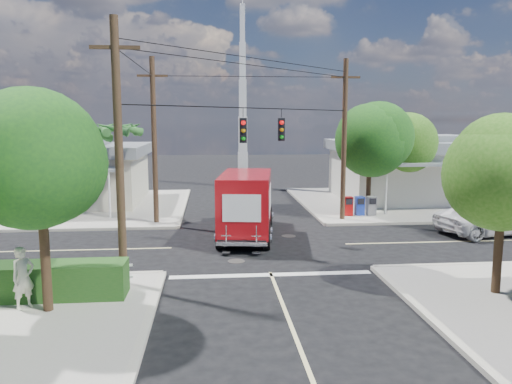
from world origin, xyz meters
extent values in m
plane|color=black|center=(0.00, 0.00, 0.00)|extent=(120.00, 120.00, 0.00)
cube|color=#A39E93|center=(11.00, 11.00, 0.07)|extent=(14.00, 14.00, 0.14)
cube|color=#AFAA9B|center=(4.00, 11.00, 0.07)|extent=(0.25, 14.00, 0.14)
cube|color=#AFAA9B|center=(11.00, 4.00, 0.07)|extent=(14.00, 0.25, 0.14)
cube|color=#A39E93|center=(-11.00, 11.00, 0.07)|extent=(14.00, 14.00, 0.14)
cube|color=#AFAA9B|center=(-4.00, 11.00, 0.07)|extent=(0.25, 14.00, 0.14)
cube|color=#AFAA9B|center=(-11.00, 4.00, 0.07)|extent=(14.00, 0.25, 0.14)
cube|color=#AFAA9B|center=(4.00, -11.00, 0.07)|extent=(0.25, 14.00, 0.14)
cube|color=#AFAA9B|center=(-4.00, -11.00, 0.07)|extent=(0.25, 14.00, 0.14)
cube|color=beige|center=(0.00, 10.00, 0.01)|extent=(0.12, 12.00, 0.01)
cube|color=beige|center=(0.00, -10.00, 0.01)|extent=(0.12, 12.00, 0.01)
cube|color=beige|center=(10.00, 0.00, 0.01)|extent=(12.00, 0.12, 0.01)
cube|color=beige|center=(-10.00, 0.00, 0.01)|extent=(12.00, 0.12, 0.01)
cube|color=silver|center=(0.00, -4.30, 0.01)|extent=(7.50, 0.40, 0.01)
cube|color=silver|center=(12.50, 12.00, 1.84)|extent=(11.00, 8.00, 3.40)
cube|color=gray|center=(12.50, 12.00, 3.89)|extent=(11.80, 8.80, 0.70)
cube|color=gray|center=(12.50, 12.00, 4.39)|extent=(6.05, 4.40, 0.50)
cube|color=gray|center=(12.50, 7.10, 3.04)|extent=(9.90, 1.80, 0.15)
cylinder|color=silver|center=(8.10, 6.30, 1.59)|extent=(0.12, 0.12, 2.90)
cube|color=beige|center=(-12.00, 12.50, 1.74)|extent=(10.00, 8.00, 3.20)
cube|color=gray|center=(-12.00, 12.50, 3.69)|extent=(10.80, 8.80, 0.70)
cube|color=gray|center=(-12.00, 12.50, 4.19)|extent=(5.50, 4.40, 0.50)
cube|color=gray|center=(-12.00, 7.60, 2.84)|extent=(9.00, 1.80, 0.15)
cylinder|color=silver|center=(-8.00, 6.80, 1.49)|extent=(0.12, 0.12, 2.70)
cube|color=silver|center=(0.50, 20.00, 1.50)|extent=(0.80, 0.80, 3.00)
cube|color=silver|center=(0.50, 20.00, 4.50)|extent=(0.70, 0.70, 3.00)
cube|color=silver|center=(0.50, 20.00, 7.50)|extent=(0.60, 0.60, 3.00)
cube|color=silver|center=(0.50, 20.00, 10.50)|extent=(0.50, 0.50, 3.00)
cube|color=silver|center=(0.50, 20.00, 13.50)|extent=(0.40, 0.40, 3.00)
cylinder|color=#422D1C|center=(-7.00, -7.50, 2.00)|extent=(0.28, 0.28, 3.71)
sphere|color=#164517|center=(-7.00, -7.50, 4.32)|extent=(3.71, 3.71, 3.71)
sphere|color=#164517|center=(-7.40, -7.30, 4.55)|extent=(3.02, 3.02, 3.02)
sphere|color=#164517|center=(-6.65, -7.80, 4.20)|extent=(3.25, 3.25, 3.25)
cylinder|color=#422D1C|center=(7.20, 6.80, 2.19)|extent=(0.28, 0.28, 4.10)
sphere|color=#164517|center=(7.20, 6.80, 4.75)|extent=(4.10, 4.10, 4.10)
sphere|color=#164517|center=(6.80, 7.00, 5.00)|extent=(3.33, 3.33, 3.33)
sphere|color=#164517|center=(7.55, 6.50, 4.62)|extent=(3.58, 3.58, 3.58)
cylinder|color=#422D1C|center=(9.80, 9.00, 1.93)|extent=(0.28, 0.28, 3.58)
sphere|color=#275E12|center=(9.80, 9.00, 4.17)|extent=(3.58, 3.58, 3.58)
sphere|color=#275E12|center=(9.40, 9.20, 4.40)|extent=(2.91, 2.91, 2.91)
sphere|color=#275E12|center=(10.15, 8.70, 4.06)|extent=(3.14, 3.14, 3.14)
cylinder|color=#422D1C|center=(7.00, -7.20, 1.87)|extent=(0.28, 0.28, 3.46)
sphere|color=#275E12|center=(7.00, -7.20, 4.03)|extent=(3.46, 3.46, 3.46)
sphere|color=#275E12|center=(6.60, -7.00, 4.24)|extent=(2.81, 2.81, 2.81)
cylinder|color=#422D1C|center=(-7.50, 7.50, 2.64)|extent=(0.24, 0.24, 5.00)
cone|color=#2F6D2C|center=(-6.60, 7.50, 5.24)|extent=(0.50, 2.06, 0.98)
cone|color=#2F6D2C|center=(-6.94, 8.20, 5.24)|extent=(1.92, 1.68, 0.98)
cone|color=#2F6D2C|center=(-7.70, 8.38, 5.24)|extent=(2.12, 0.95, 0.98)
cone|color=#2F6D2C|center=(-8.31, 7.89, 5.24)|extent=(1.34, 2.07, 0.98)
cone|color=#2F6D2C|center=(-8.31, 7.11, 5.24)|extent=(1.34, 2.07, 0.98)
cone|color=#2F6D2C|center=(-7.70, 6.62, 5.24)|extent=(2.12, 0.95, 0.98)
cone|color=#2F6D2C|center=(-6.94, 6.80, 5.24)|extent=(1.92, 1.68, 0.98)
cylinder|color=#422D1C|center=(-9.50, 9.00, 2.44)|extent=(0.24, 0.24, 4.60)
cone|color=#2F6D2C|center=(-8.60, 9.00, 4.84)|extent=(0.50, 2.06, 0.98)
cone|color=#2F6D2C|center=(-8.94, 9.70, 4.84)|extent=(1.92, 1.68, 0.98)
cone|color=#2F6D2C|center=(-9.70, 9.88, 4.84)|extent=(2.12, 0.95, 0.98)
cone|color=#2F6D2C|center=(-10.31, 9.39, 4.84)|extent=(1.34, 2.07, 0.98)
cone|color=#2F6D2C|center=(-10.31, 8.61, 4.84)|extent=(1.34, 2.07, 0.98)
cone|color=#2F6D2C|center=(-9.70, 8.12, 4.84)|extent=(2.12, 0.95, 0.98)
cone|color=#2F6D2C|center=(-8.94, 8.30, 4.84)|extent=(1.92, 1.68, 0.98)
cylinder|color=#473321|center=(-5.20, -5.20, 4.50)|extent=(0.28, 0.28, 9.00)
cube|color=#473321|center=(-5.20, -5.20, 8.00)|extent=(1.60, 0.12, 0.12)
cylinder|color=#473321|center=(5.20, 5.20, 4.50)|extent=(0.28, 0.28, 9.00)
cube|color=#473321|center=(5.20, 5.20, 8.00)|extent=(1.60, 0.12, 0.12)
cylinder|color=#473321|center=(-5.20, 5.20, 4.50)|extent=(0.28, 0.28, 9.00)
cube|color=#473321|center=(-5.20, 5.20, 8.00)|extent=(1.60, 0.12, 0.12)
cylinder|color=black|center=(0.00, 0.00, 6.20)|extent=(10.43, 10.43, 0.04)
cube|color=black|center=(-0.80, -0.80, 5.25)|extent=(0.30, 0.24, 1.05)
sphere|color=red|center=(-0.80, -0.94, 5.58)|extent=(0.20, 0.20, 0.20)
cube|color=black|center=(1.10, 1.10, 5.25)|extent=(0.30, 0.24, 1.05)
sphere|color=red|center=(1.10, 0.96, 5.58)|extent=(0.20, 0.20, 0.20)
cube|color=silver|center=(-7.80, -5.60, 0.49)|extent=(5.94, 0.05, 0.08)
cube|color=silver|center=(-7.80, -5.60, 0.89)|extent=(5.94, 0.05, 0.08)
cube|color=silver|center=(-5.00, -5.60, 0.64)|extent=(0.09, 0.06, 1.00)
cube|color=#1B4617|center=(-8.00, -6.40, 0.69)|extent=(6.20, 1.20, 1.10)
cube|color=#A50A0A|center=(5.80, 6.20, 0.69)|extent=(0.50, 0.50, 1.10)
cube|color=#18319E|center=(6.50, 6.20, 0.69)|extent=(0.50, 0.50, 1.10)
cube|color=slate|center=(7.20, 6.20, 0.69)|extent=(0.50, 0.50, 1.10)
cube|color=black|center=(-0.44, 2.09, 0.50)|extent=(3.03, 7.31, 0.23)
cube|color=#A90C12|center=(-0.06, 4.84, 1.23)|extent=(2.37, 1.83, 2.00)
cube|color=black|center=(0.02, 5.47, 1.59)|extent=(1.92, 0.48, 0.86)
cube|color=silver|center=(0.05, 5.65, 0.59)|extent=(2.09, 0.39, 0.32)
cube|color=#A90C12|center=(-0.55, 1.28, 1.86)|extent=(2.97, 5.53, 2.64)
cube|color=white|center=(0.59, 1.13, 2.00)|extent=(0.46, 3.25, 1.18)
cube|color=white|center=(-1.69, 1.44, 2.00)|extent=(0.46, 3.25, 1.18)
cube|color=white|center=(-0.91, -1.35, 2.00)|extent=(1.62, 0.24, 1.18)
cube|color=silver|center=(-0.93, -1.47, 0.50)|extent=(2.19, 0.52, 0.16)
cube|color=silver|center=(-1.57, -1.50, 0.86)|extent=(0.41, 0.11, 0.91)
cube|color=silver|center=(-0.31, -1.67, 0.86)|extent=(0.41, 0.11, 0.91)
cylinder|color=black|center=(-1.12, 4.85, 0.50)|extent=(0.42, 1.03, 1.00)
cylinder|color=black|center=(0.95, 4.56, 0.50)|extent=(0.42, 1.03, 1.00)
cylinder|color=black|center=(-1.83, -0.38, 0.50)|extent=(0.42, 1.03, 1.00)
cylinder|color=black|center=(0.24, -0.66, 0.50)|extent=(0.42, 1.03, 1.00)
imported|color=silver|center=(11.86, 1.42, 0.78)|extent=(6.05, 3.75, 1.56)
imported|color=beige|center=(-7.75, -7.26, 1.07)|extent=(0.79, 0.81, 1.87)
camera|label=1|loc=(-2.16, -22.03, 5.69)|focal=35.00mm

